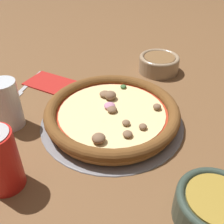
{
  "coord_description": "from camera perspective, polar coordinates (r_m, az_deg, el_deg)",
  "views": [
    {
      "loc": [
        0.34,
        -0.36,
        0.4
      ],
      "look_at": [
        0.0,
        0.0,
        0.03
      ],
      "focal_mm": 42.0,
      "sensor_mm": 36.0,
      "label": 1
    }
  ],
  "objects": [
    {
      "name": "ground_plane",
      "position": [
        0.64,
        0.0,
        -2.04
      ],
      "size": [
        3.0,
        3.0,
        0.0
      ],
      "primitive_type": "plane",
      "color": "brown"
    },
    {
      "name": "pizza_tray",
      "position": [
        0.64,
        0.0,
        -1.8
      ],
      "size": [
        0.34,
        0.34,
        0.01
      ],
      "color": "gray",
      "rests_on": "ground_plane"
    },
    {
      "name": "pizza",
      "position": [
        0.62,
        0.01,
        -0.14
      ],
      "size": [
        0.32,
        0.32,
        0.04
      ],
      "color": "#BC7F42",
      "rests_on": "pizza_tray"
    },
    {
      "name": "bowl_near",
      "position": [
        0.47,
        21.45,
        -18.63
      ],
      "size": [
        0.13,
        0.13,
        0.06
      ],
      "color": "#334238",
      "rests_on": "ground_plane"
    },
    {
      "name": "bowl_far",
      "position": [
        0.86,
        10.18,
        10.48
      ],
      "size": [
        0.13,
        0.13,
        0.05
      ],
      "color": "#9E8466",
      "rests_on": "ground_plane"
    },
    {
      "name": "drinking_cup",
      "position": [
        0.64,
        -21.86,
        1.51
      ],
      "size": [
        0.06,
        0.06,
        0.12
      ],
      "color": "silver",
      "rests_on": "ground_plane"
    },
    {
      "name": "napkin",
      "position": [
        0.81,
        -13.43,
        6.31
      ],
      "size": [
        0.16,
        0.12,
        0.01
      ],
      "rotation": [
        0.0,
        0.0,
        0.26
      ],
      "color": "#B2231E",
      "rests_on": "ground_plane"
    },
    {
      "name": "fork",
      "position": [
        0.81,
        -18.34,
        5.29
      ],
      "size": [
        0.09,
        0.16,
        0.0
      ],
      "rotation": [
        0.0,
        0.0,
        11.47
      ],
      "color": "#B7B7BC",
      "rests_on": "ground_plane"
    },
    {
      "name": "beverage_can",
      "position": [
        0.5,
        -23.19,
        -9.72
      ],
      "size": [
        0.07,
        0.07,
        0.12
      ],
      "color": "red",
      "rests_on": "ground_plane"
    }
  ]
}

